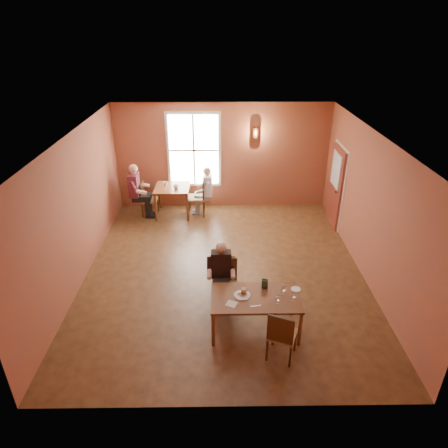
{
  "coord_description": "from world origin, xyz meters",
  "views": [
    {
      "loc": [
        -0.1,
        -7.39,
        4.96
      ],
      "look_at": [
        0.0,
        0.2,
        1.05
      ],
      "focal_mm": 32.0,
      "sensor_mm": 36.0,
      "label": 1
    }
  ],
  "objects_px": {
    "chair_empty": "(282,333)",
    "second_table": "(173,201)",
    "diner_white": "(197,193)",
    "chair_diner_white": "(196,197)",
    "diner_maroon": "(148,190)",
    "main_table": "(255,313)",
    "chair_diner_maroon": "(150,199)",
    "chair_diner_main": "(226,286)",
    "diner_main": "(226,281)"
  },
  "relations": [
    {
      "from": "second_table",
      "to": "chair_diner_white",
      "type": "relative_size",
      "value": 0.88
    },
    {
      "from": "chair_empty",
      "to": "diner_maroon",
      "type": "relative_size",
      "value": 0.64
    },
    {
      "from": "diner_maroon",
      "to": "second_table",
      "type": "bearing_deg",
      "value": 90.0
    },
    {
      "from": "diner_maroon",
      "to": "chair_empty",
      "type": "bearing_deg",
      "value": 28.9
    },
    {
      "from": "diner_white",
      "to": "diner_maroon",
      "type": "height_order",
      "value": "diner_maroon"
    },
    {
      "from": "main_table",
      "to": "chair_diner_white",
      "type": "height_order",
      "value": "chair_diner_white"
    },
    {
      "from": "diner_main",
      "to": "chair_diner_maroon",
      "type": "height_order",
      "value": "diner_main"
    },
    {
      "from": "diner_maroon",
      "to": "chair_diner_maroon",
      "type": "bearing_deg",
      "value": 90.0
    },
    {
      "from": "second_table",
      "to": "chair_diner_white",
      "type": "bearing_deg",
      "value": 0.0
    },
    {
      "from": "main_table",
      "to": "chair_diner_white",
      "type": "xyz_separation_m",
      "value": [
        -1.26,
        4.77,
        0.18
      ]
    },
    {
      "from": "chair_diner_white",
      "to": "chair_diner_maroon",
      "type": "distance_m",
      "value": 1.3
    },
    {
      "from": "chair_diner_main",
      "to": "chair_diner_maroon",
      "type": "relative_size",
      "value": 1.03
    },
    {
      "from": "chair_empty",
      "to": "second_table",
      "type": "bearing_deg",
      "value": 135.04
    },
    {
      "from": "diner_white",
      "to": "chair_diner_maroon",
      "type": "bearing_deg",
      "value": 90.0
    },
    {
      "from": "chair_diner_white",
      "to": "diner_white",
      "type": "distance_m",
      "value": 0.13
    },
    {
      "from": "diner_white",
      "to": "chair_diner_white",
      "type": "bearing_deg",
      "value": 90.0
    },
    {
      "from": "chair_diner_maroon",
      "to": "diner_maroon",
      "type": "bearing_deg",
      "value": -90.0
    },
    {
      "from": "chair_diner_main",
      "to": "diner_main",
      "type": "xyz_separation_m",
      "value": [
        0.0,
        -0.03,
        0.13
      ]
    },
    {
      "from": "chair_diner_white",
      "to": "diner_white",
      "type": "xyz_separation_m",
      "value": [
        0.03,
        0.0,
        0.12
      ]
    },
    {
      "from": "second_table",
      "to": "chair_diner_maroon",
      "type": "bearing_deg",
      "value": 180.0
    },
    {
      "from": "chair_empty",
      "to": "diner_white",
      "type": "bearing_deg",
      "value": 128.66
    },
    {
      "from": "second_table",
      "to": "chair_diner_maroon",
      "type": "relative_size",
      "value": 0.99
    },
    {
      "from": "chair_empty",
      "to": "chair_diner_white",
      "type": "height_order",
      "value": "chair_diner_white"
    },
    {
      "from": "chair_empty",
      "to": "chair_diner_maroon",
      "type": "height_order",
      "value": "chair_diner_maroon"
    },
    {
      "from": "chair_diner_white",
      "to": "diner_maroon",
      "type": "height_order",
      "value": "diner_maroon"
    },
    {
      "from": "chair_diner_white",
      "to": "chair_empty",
      "type": "bearing_deg",
      "value": -163.01
    },
    {
      "from": "chair_diner_main",
      "to": "second_table",
      "type": "relative_size",
      "value": 1.04
    },
    {
      "from": "main_table",
      "to": "chair_empty",
      "type": "bearing_deg",
      "value": -58.2
    },
    {
      "from": "main_table",
      "to": "chair_diner_maroon",
      "type": "distance_m",
      "value": 5.42
    },
    {
      "from": "chair_empty",
      "to": "main_table",
      "type": "bearing_deg",
      "value": 143.76
    },
    {
      "from": "diner_main",
      "to": "chair_diner_white",
      "type": "relative_size",
      "value": 1.16
    },
    {
      "from": "diner_main",
      "to": "diner_maroon",
      "type": "bearing_deg",
      "value": -63.27
    },
    {
      "from": "chair_diner_main",
      "to": "chair_diner_maroon",
      "type": "xyz_separation_m",
      "value": [
        -2.06,
        4.12,
        -0.01
      ]
    },
    {
      "from": "chair_diner_main",
      "to": "chair_diner_white",
      "type": "relative_size",
      "value": 0.91
    },
    {
      "from": "chair_diner_main",
      "to": "second_table",
      "type": "bearing_deg",
      "value": -71.11
    },
    {
      "from": "chair_diner_main",
      "to": "chair_diner_maroon",
      "type": "bearing_deg",
      "value": -63.43
    },
    {
      "from": "diner_main",
      "to": "diner_maroon",
      "type": "distance_m",
      "value": 4.65
    },
    {
      "from": "main_table",
      "to": "chair_diner_main",
      "type": "xyz_separation_m",
      "value": [
        -0.5,
        0.65,
        0.13
      ]
    },
    {
      "from": "diner_main",
      "to": "diner_white",
      "type": "bearing_deg",
      "value": -80.02
    },
    {
      "from": "diner_white",
      "to": "diner_main",
      "type": "bearing_deg",
      "value": -170.02
    },
    {
      "from": "diner_main",
      "to": "chair_diner_maroon",
      "type": "distance_m",
      "value": 4.64
    },
    {
      "from": "diner_main",
      "to": "diner_maroon",
      "type": "height_order",
      "value": "diner_maroon"
    },
    {
      "from": "main_table",
      "to": "diner_main",
      "type": "relative_size",
      "value": 1.23
    },
    {
      "from": "main_table",
      "to": "chair_diner_maroon",
      "type": "relative_size",
      "value": 1.61
    },
    {
      "from": "chair_empty",
      "to": "diner_white",
      "type": "distance_m",
      "value": 5.64
    },
    {
      "from": "chair_diner_maroon",
      "to": "second_table",
      "type": "bearing_deg",
      "value": 90.0
    },
    {
      "from": "chair_diner_white",
      "to": "diner_white",
      "type": "bearing_deg",
      "value": -90.0
    },
    {
      "from": "second_table",
      "to": "chair_diner_white",
      "type": "distance_m",
      "value": 0.66
    },
    {
      "from": "second_table",
      "to": "diner_maroon",
      "type": "height_order",
      "value": "diner_maroon"
    },
    {
      "from": "chair_diner_maroon",
      "to": "main_table",
      "type": "bearing_deg",
      "value": 28.22
    }
  ]
}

